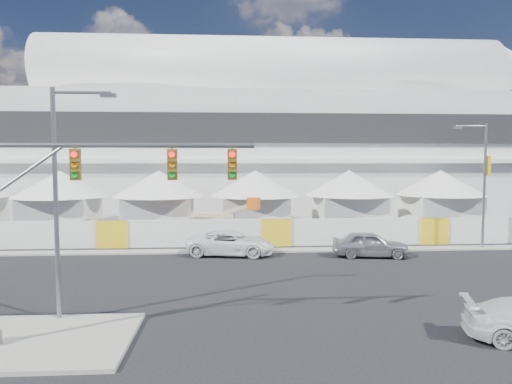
{
  "coord_description": "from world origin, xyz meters",
  "views": [
    {
      "loc": [
        2.39,
        -18.92,
        6.37
      ],
      "look_at": [
        4.2,
        10.0,
        4.34
      ],
      "focal_mm": 32.0,
      "sensor_mm": 36.0,
      "label": 1
    }
  ],
  "objects": [
    {
      "name": "ground",
      "position": [
        0.0,
        0.0,
        0.0
      ],
      "size": [
        160.0,
        160.0,
        0.0
      ],
      "primitive_type": "plane",
      "color": "black",
      "rests_on": "ground"
    },
    {
      "name": "far_curb",
      "position": [
        20.0,
        12.5,
        0.06
      ],
      "size": [
        80.0,
        1.2,
        0.12
      ],
      "primitive_type": "cube",
      "color": "gray",
      "rests_on": "ground"
    },
    {
      "name": "stadium",
      "position": [
        8.71,
        41.5,
        9.45
      ],
      "size": [
        80.0,
        24.8,
        21.98
      ],
      "color": "silver",
      "rests_on": "ground"
    },
    {
      "name": "tent_row",
      "position": [
        0.5,
        24.0,
        3.15
      ],
      "size": [
        53.4,
        8.4,
        5.4
      ],
      "color": "silver",
      "rests_on": "ground"
    },
    {
      "name": "hoarding_fence",
      "position": [
        6.0,
        14.5,
        1.0
      ],
      "size": [
        70.0,
        0.25,
        2.0
      ],
      "primitive_type": "cube",
      "color": "white",
      "rests_on": "ground"
    },
    {
      "name": "sedan_silver",
      "position": [
        11.76,
        10.3,
        0.84
      ],
      "size": [
        2.64,
        5.16,
        1.68
      ],
      "primitive_type": "imported",
      "rotation": [
        0.0,
        0.0,
        1.43
      ],
      "color": "#AAA9AE",
      "rests_on": "ground"
    },
    {
      "name": "pickup_curb",
      "position": [
        2.6,
        11.4,
        0.81
      ],
      "size": [
        3.66,
        6.22,
        1.62
      ],
      "primitive_type": "imported",
      "rotation": [
        0.0,
        0.0,
        1.4
      ],
      "color": "white",
      "rests_on": "ground"
    },
    {
      "name": "lot_car_a",
      "position": [
        19.17,
        19.7,
        0.76
      ],
      "size": [
        2.74,
        4.85,
        1.51
      ],
      "primitive_type": "imported",
      "rotation": [
        0.0,
        0.0,
        1.31
      ],
      "color": "silver",
      "rests_on": "ground"
    },
    {
      "name": "lot_car_c",
      "position": [
        -7.72,
        20.36,
        0.64
      ],
      "size": [
        2.04,
        4.53,
        1.29
      ],
      "primitive_type": "imported",
      "rotation": [
        0.0,
        0.0,
        1.52
      ],
      "color": "silver",
      "rests_on": "ground"
    },
    {
      "name": "traffic_mast",
      "position": [
        -3.76,
        -3.38,
        4.36
      ],
      "size": [
        9.32,
        0.75,
        7.67
      ],
      "color": "slate",
      "rests_on": "median_island"
    },
    {
      "name": "streetlight_median",
      "position": [
        -4.06,
        -0.8,
        5.33
      ],
      "size": [
        2.49,
        0.25,
        9.01
      ],
      "color": "slate",
      "rests_on": "median_island"
    },
    {
      "name": "streetlight_curb",
      "position": [
        20.51,
        12.5,
        5.2
      ],
      "size": [
        2.65,
        0.6,
        8.96
      ],
      "color": "gray",
      "rests_on": "ground"
    },
    {
      "name": "boom_lift",
      "position": [
        0.78,
        18.4,
        0.92
      ],
      "size": [
        7.01,
        2.62,
        3.44
      ],
      "rotation": [
        0.0,
        0.0,
        -0.35
      ],
      "color": "orange",
      "rests_on": "ground"
    }
  ]
}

